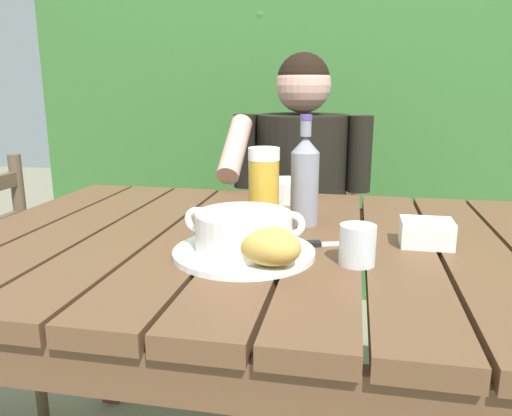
{
  "coord_description": "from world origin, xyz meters",
  "views": [
    {
      "loc": [
        0.19,
        -1.02,
        1.09
      ],
      "look_at": [
        -0.0,
        -0.03,
        0.84
      ],
      "focal_mm": 35.2,
      "sensor_mm": 36.0,
      "label": 1
    }
  ],
  "objects_px": {
    "chair_near_diner": "(304,241)",
    "bread_roll": "(269,246)",
    "beer_bottle": "(305,179)",
    "serving_plate": "(244,252)",
    "soup_bowl": "(244,230)",
    "butter_tub": "(426,233)",
    "diner_bowl": "(287,190)",
    "beer_glass": "(264,188)",
    "person_eating": "(299,196)",
    "water_glass_small": "(357,245)",
    "table_knife": "(319,244)"
  },
  "relations": [
    {
      "from": "water_glass_small",
      "to": "diner_bowl",
      "type": "height_order",
      "value": "water_glass_small"
    },
    {
      "from": "serving_plate",
      "to": "water_glass_small",
      "type": "relative_size",
      "value": 3.68
    },
    {
      "from": "beer_glass",
      "to": "water_glass_small",
      "type": "distance_m",
      "value": 0.3
    },
    {
      "from": "water_glass_small",
      "to": "butter_tub",
      "type": "relative_size",
      "value": 0.72
    },
    {
      "from": "serving_plate",
      "to": "chair_near_diner",
      "type": "bearing_deg",
      "value": 89.0
    },
    {
      "from": "bread_roll",
      "to": "chair_near_diner",
      "type": "bearing_deg",
      "value": 92.18
    },
    {
      "from": "beer_bottle",
      "to": "serving_plate",
      "type": "bearing_deg",
      "value": -110.15
    },
    {
      "from": "soup_bowl",
      "to": "table_knife",
      "type": "relative_size",
      "value": 1.66
    },
    {
      "from": "beer_glass",
      "to": "beer_bottle",
      "type": "height_order",
      "value": "beer_bottle"
    },
    {
      "from": "beer_bottle",
      "to": "water_glass_small",
      "type": "height_order",
      "value": "beer_bottle"
    },
    {
      "from": "water_glass_small",
      "to": "diner_bowl",
      "type": "xyz_separation_m",
      "value": [
        -0.19,
        0.5,
        -0.01
      ]
    },
    {
      "from": "serving_plate",
      "to": "soup_bowl",
      "type": "relative_size",
      "value": 1.16
    },
    {
      "from": "person_eating",
      "to": "beer_bottle",
      "type": "height_order",
      "value": "person_eating"
    },
    {
      "from": "serving_plate",
      "to": "butter_tub",
      "type": "relative_size",
      "value": 2.66
    },
    {
      "from": "beer_bottle",
      "to": "bread_roll",
      "type": "bearing_deg",
      "value": -95.52
    },
    {
      "from": "beer_glass",
      "to": "person_eating",
      "type": "bearing_deg",
      "value": 88.92
    },
    {
      "from": "person_eating",
      "to": "serving_plate",
      "type": "bearing_deg",
      "value": -91.03
    },
    {
      "from": "soup_bowl",
      "to": "diner_bowl",
      "type": "height_order",
      "value": "soup_bowl"
    },
    {
      "from": "butter_tub",
      "to": "table_knife",
      "type": "relative_size",
      "value": 0.73
    },
    {
      "from": "chair_near_diner",
      "to": "butter_tub",
      "type": "bearing_deg",
      "value": -69.64
    },
    {
      "from": "bread_roll",
      "to": "beer_bottle",
      "type": "height_order",
      "value": "beer_bottle"
    },
    {
      "from": "serving_plate",
      "to": "soup_bowl",
      "type": "height_order",
      "value": "soup_bowl"
    },
    {
      "from": "beer_bottle",
      "to": "chair_near_diner",
      "type": "bearing_deg",
      "value": 95.28
    },
    {
      "from": "chair_near_diner",
      "to": "butter_tub",
      "type": "distance_m",
      "value": 1.01
    },
    {
      "from": "chair_near_diner",
      "to": "beer_bottle",
      "type": "xyz_separation_m",
      "value": [
        0.07,
        -0.78,
        0.4
      ]
    },
    {
      "from": "serving_plate",
      "to": "soup_bowl",
      "type": "xyz_separation_m",
      "value": [
        -0.0,
        0.0,
        0.04
      ]
    },
    {
      "from": "beer_bottle",
      "to": "butter_tub",
      "type": "height_order",
      "value": "beer_bottle"
    },
    {
      "from": "person_eating",
      "to": "table_knife",
      "type": "height_order",
      "value": "person_eating"
    },
    {
      "from": "person_eating",
      "to": "beer_bottle",
      "type": "relative_size",
      "value": 4.7
    },
    {
      "from": "soup_bowl",
      "to": "serving_plate",
      "type": "bearing_deg",
      "value": 0.0
    },
    {
      "from": "chair_near_diner",
      "to": "water_glass_small",
      "type": "bearing_deg",
      "value": -79.36
    },
    {
      "from": "soup_bowl",
      "to": "beer_glass",
      "type": "relative_size",
      "value": 1.27
    },
    {
      "from": "beer_glass",
      "to": "butter_tub",
      "type": "height_order",
      "value": "beer_glass"
    },
    {
      "from": "soup_bowl",
      "to": "bread_roll",
      "type": "bearing_deg",
      "value": -49.4
    },
    {
      "from": "chair_near_diner",
      "to": "bread_roll",
      "type": "xyz_separation_m",
      "value": [
        0.04,
        -1.1,
        0.33
      ]
    },
    {
      "from": "beer_bottle",
      "to": "diner_bowl",
      "type": "relative_size",
      "value": 1.77
    },
    {
      "from": "water_glass_small",
      "to": "beer_glass",
      "type": "bearing_deg",
      "value": 135.59
    },
    {
      "from": "water_glass_small",
      "to": "butter_tub",
      "type": "height_order",
      "value": "water_glass_small"
    },
    {
      "from": "serving_plate",
      "to": "beer_glass",
      "type": "bearing_deg",
      "value": 89.14
    },
    {
      "from": "chair_near_diner",
      "to": "beer_bottle",
      "type": "relative_size",
      "value": 3.83
    },
    {
      "from": "bread_roll",
      "to": "butter_tub",
      "type": "distance_m",
      "value": 0.35
    },
    {
      "from": "table_knife",
      "to": "person_eating",
      "type": "bearing_deg",
      "value": 99.38
    },
    {
      "from": "chair_near_diner",
      "to": "soup_bowl",
      "type": "relative_size",
      "value": 4.15
    },
    {
      "from": "bread_roll",
      "to": "beer_glass",
      "type": "height_order",
      "value": "beer_glass"
    },
    {
      "from": "person_eating",
      "to": "butter_tub",
      "type": "xyz_separation_m",
      "value": [
        0.34,
        -0.7,
        0.09
      ]
    },
    {
      "from": "chair_near_diner",
      "to": "serving_plate",
      "type": "xyz_separation_m",
      "value": [
        -0.02,
        -1.03,
        0.29
      ]
    },
    {
      "from": "chair_near_diner",
      "to": "serving_plate",
      "type": "relative_size",
      "value": 3.56
    },
    {
      "from": "soup_bowl",
      "to": "water_glass_small",
      "type": "relative_size",
      "value": 3.16
    },
    {
      "from": "soup_bowl",
      "to": "butter_tub",
      "type": "relative_size",
      "value": 2.29
    },
    {
      "from": "serving_plate",
      "to": "beer_bottle",
      "type": "distance_m",
      "value": 0.28
    }
  ]
}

